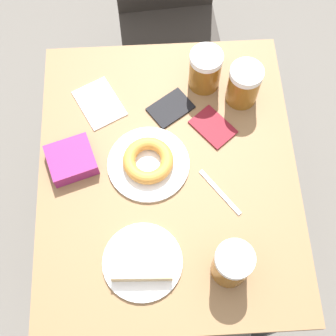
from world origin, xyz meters
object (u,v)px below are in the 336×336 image
object	(u,v)px
fork	(220,192)
blue_pouch	(71,160)
passport_near_edge	(213,127)
napkin_folded	(99,103)
beer_mug_right	(205,70)
chair	(168,6)
beer_mug_left	(232,264)
passport_far_edge	(171,108)
plate_with_cake	(142,261)
plate_with_donut	(148,162)
beer_mug_center	(244,85)

from	to	relation	value
fork	blue_pouch	distance (m)	0.43
passport_near_edge	napkin_folded	bearing A→B (deg)	163.33
passport_near_edge	blue_pouch	size ratio (longest dim) A/B	0.97
beer_mug_right	passport_near_edge	size ratio (longest dim) A/B	0.90
chair	blue_pouch	bearing A→B (deg)	-116.75
chair	beer_mug_right	bearing A→B (deg)	-85.20
beer_mug_left	blue_pouch	xyz separation A→B (m)	(-0.42, 0.33, -0.05)
passport_far_edge	beer_mug_left	bearing A→B (deg)	-75.91
plate_with_cake	napkin_folded	world-z (taller)	plate_with_cake
beer_mug_left	passport_near_edge	xyz separation A→B (m)	(-0.00, 0.43, -0.07)
chair	fork	bearing A→B (deg)	-88.05
chair	beer_mug_left	world-z (taller)	chair
napkin_folded	fork	world-z (taller)	same
plate_with_cake	passport_far_edge	bearing A→B (deg)	77.83
napkin_folded	passport_far_edge	world-z (taller)	passport_far_edge
plate_with_donut	beer_mug_left	size ratio (longest dim) A/B	1.72
plate_with_donut	passport_far_edge	world-z (taller)	plate_with_donut
beer_mug_right	napkin_folded	xyz separation A→B (m)	(-0.32, -0.06, -0.07)
plate_with_cake	blue_pouch	distance (m)	0.36
beer_mug_right	plate_with_cake	bearing A→B (deg)	-110.65
plate_with_donut	beer_mug_right	xyz separation A→B (m)	(0.18, 0.27, 0.05)
plate_with_donut	beer_mug_left	xyz separation A→B (m)	(0.20, -0.31, 0.05)
beer_mug_center	napkin_folded	distance (m)	0.44
fork	passport_far_edge	world-z (taller)	passport_far_edge
blue_pouch	chair	bearing A→B (deg)	67.69
plate_with_donut	napkin_folded	size ratio (longest dim) A/B	1.23
chair	napkin_folded	bearing A→B (deg)	-117.13
plate_with_cake	blue_pouch	xyz separation A→B (m)	(-0.19, 0.30, 0.00)
napkin_folded	plate_with_donut	bearing A→B (deg)	-56.18
plate_with_donut	beer_mug_right	size ratio (longest dim) A/B	1.72
fork	passport_near_edge	world-z (taller)	passport_near_edge
plate_with_donut	fork	world-z (taller)	plate_with_donut
beer_mug_right	passport_far_edge	world-z (taller)	beer_mug_right
plate_with_donut	passport_far_edge	xyz separation A→B (m)	(0.07, 0.18, -0.02)
fork	beer_mug_right	bearing A→B (deg)	92.33
beer_mug_center	passport_near_edge	distance (m)	0.15
chair	napkin_folded	xyz separation A→B (m)	(-0.24, -0.58, 0.22)
plate_with_cake	blue_pouch	bearing A→B (deg)	122.78
blue_pouch	passport_far_edge	bearing A→B (deg)	29.64
beer_mug_left	passport_near_edge	distance (m)	0.43
napkin_folded	passport_near_edge	xyz separation A→B (m)	(0.34, -0.10, 0.00)
beer_mug_right	passport_far_edge	size ratio (longest dim) A/B	0.89
beer_mug_left	fork	bearing A→B (deg)	90.42
passport_far_edge	beer_mug_center	bearing A→B (deg)	7.71
beer_mug_center	plate_with_donut	bearing A→B (deg)	-143.96
plate_with_cake	beer_mug_right	xyz separation A→B (m)	(0.21, 0.55, 0.05)
chair	beer_mug_center	xyz separation A→B (m)	(0.19, -0.58, 0.29)
plate_with_donut	plate_with_cake	bearing A→B (deg)	-95.29
plate_with_cake	passport_far_edge	size ratio (longest dim) A/B	1.38
napkin_folded	fork	xyz separation A→B (m)	(0.34, -0.31, -0.00)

